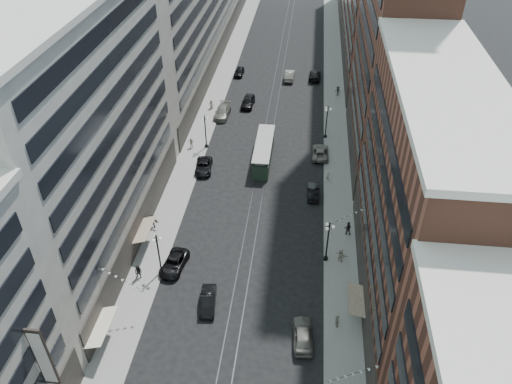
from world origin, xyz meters
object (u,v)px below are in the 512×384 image
at_px(car_8, 222,112).
at_px(car_9, 239,72).
at_px(car_7, 204,166).
at_px(car_14, 289,75).
at_px(car_10, 313,191).
at_px(pedestrian_6, 191,143).
at_px(car_12, 315,75).
at_px(pedestrian_5, 152,221).
at_px(lamppost_sw_far, 159,253).
at_px(pedestrian_8, 328,176).
at_px(pedestrian_9, 338,91).
at_px(lamppost_sw_mid, 205,130).
at_px(pedestrian_extra_0, 341,255).
at_px(car_11, 320,152).
at_px(pedestrian_extra_1, 211,104).
at_px(pedestrian_7, 348,228).
at_px(lamppost_se_far, 328,240).
at_px(pedestrian_4, 337,321).
at_px(car_13, 248,102).
at_px(car_2, 174,263).
at_px(car_5, 208,301).
at_px(lamppost_se_mid, 327,121).
at_px(car_4, 303,335).
at_px(streetcar, 264,152).
at_px(pedestrian_2, 138,272).

relative_size(car_8, car_9, 1.36).
xyz_separation_m(car_7, car_14, (10.60, 33.24, 0.17)).
bearing_deg(car_10, pedestrian_6, -30.44).
relative_size(car_12, pedestrian_5, 2.86).
relative_size(lamppost_sw_far, pedestrian_8, 3.57).
bearing_deg(car_9, pedestrian_9, -18.92).
bearing_deg(lamppost_sw_mid, pedestrian_8, -20.88).
distance_m(car_8, car_12, 23.32).
xyz_separation_m(car_7, car_8, (0.00, 16.73, 0.14)).
height_order(pedestrian_9, pedestrian_extra_0, pedestrian_9).
xyz_separation_m(car_11, pedestrian_extra_1, (-19.14, 13.43, 0.25)).
bearing_deg(pedestrian_5, pedestrian_7, 7.89).
relative_size(car_7, pedestrian_extra_1, 3.03).
bearing_deg(pedestrian_9, lamppost_se_far, -82.31).
height_order(pedestrian_4, car_7, pedestrian_4).
relative_size(lamppost_sw_far, car_10, 1.28).
height_order(pedestrian_4, car_13, car_13).
bearing_deg(pedestrian_extra_1, car_2, -83.77).
height_order(car_9, car_12, car_12).
height_order(car_2, car_5, car_5).
height_order(lamppost_se_far, pedestrian_9, lamppost_se_far).
relative_size(car_9, car_14, 0.81).
relative_size(lamppost_se_mid, pedestrian_extra_0, 3.34).
relative_size(car_12, pedestrian_7, 2.89).
relative_size(pedestrian_7, pedestrian_extra_1, 1.14).
xyz_separation_m(lamppost_se_far, car_8, (-17.60, 33.45, -2.27)).
relative_size(car_4, car_9, 1.13).
height_order(car_2, pedestrian_9, pedestrian_9).
distance_m(pedestrian_7, pedestrian_extra_0, 4.87).
distance_m(lamppost_sw_far, pedestrian_9, 51.80).
distance_m(pedestrian_7, pedestrian_8, 11.35).
height_order(car_8, pedestrian_8, pedestrian_8).
height_order(car_5, pedestrian_4, pedestrian_4).
relative_size(car_2, car_8, 0.86).
height_order(lamppost_se_far, car_8, lamppost_se_far).
bearing_deg(car_11, car_10, 84.70).
xyz_separation_m(car_8, pedestrian_6, (-3.05, -10.89, 0.16)).
bearing_deg(car_8, streetcar, -55.17).
xyz_separation_m(streetcar, car_4, (6.92, -31.73, -0.61)).
distance_m(car_11, pedestrian_6, 19.85).
distance_m(car_2, pedestrian_6, 25.88).
bearing_deg(pedestrian_extra_0, pedestrian_2, 38.84).
distance_m(lamppost_se_mid, pedestrian_extra_1, 21.54).
bearing_deg(pedestrian_4, car_13, -0.70).
xyz_separation_m(lamppost_sw_mid, car_10, (16.71, -10.67, -2.39)).
bearing_deg(pedestrian_5, lamppost_sw_mid, 85.78).
xyz_separation_m(pedestrian_2, car_8, (2.99, 38.65, -0.23)).
xyz_separation_m(car_9, car_13, (3.38, -13.19, 0.15)).
xyz_separation_m(car_2, pedestrian_2, (-3.47, -2.11, 0.38)).
bearing_deg(car_9, car_13, -73.38).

